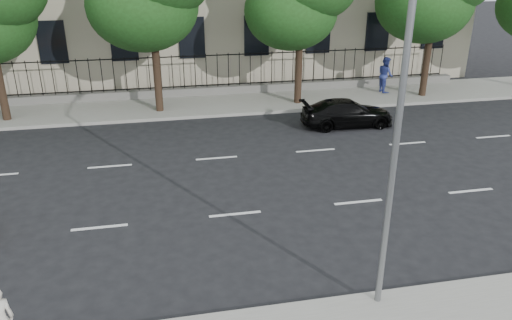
% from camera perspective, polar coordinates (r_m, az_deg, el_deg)
% --- Properties ---
extents(ground, '(120.00, 120.00, 0.00)m').
position_cam_1_polar(ground, '(13.25, -0.65, -11.41)').
color(ground, black).
rests_on(ground, ground).
extents(far_sidewalk, '(60.00, 4.00, 0.15)m').
position_cam_1_polar(far_sidewalk, '(25.90, -6.50, 6.28)').
color(far_sidewalk, gray).
rests_on(far_sidewalk, ground).
extents(lane_markings, '(49.60, 4.62, 0.01)m').
position_cam_1_polar(lane_markings, '(17.32, -3.60, -2.61)').
color(lane_markings, silver).
rests_on(lane_markings, ground).
extents(iron_fence, '(30.00, 0.50, 2.20)m').
position_cam_1_polar(iron_fence, '(27.38, -6.90, 8.42)').
color(iron_fence, slate).
rests_on(iron_fence, far_sidewalk).
extents(street_light, '(0.25, 3.32, 8.05)m').
position_cam_1_polar(street_light, '(10.31, 15.10, 9.09)').
color(street_light, slate).
rests_on(street_light, near_sidewalk).
extents(black_sedan, '(4.23, 1.78, 1.22)m').
position_cam_1_polar(black_sedan, '(23.07, 10.38, 5.32)').
color(black_sedan, black).
rests_on(black_sedan, ground).
extents(pedestrian_far, '(0.75, 0.95, 1.93)m').
position_cam_1_polar(pedestrian_far, '(28.56, 14.56, 9.44)').
color(pedestrian_far, '#2F3C8C').
rests_on(pedestrian_far, far_sidewalk).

